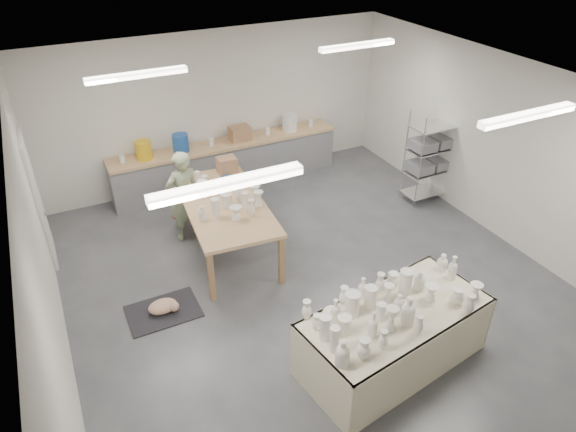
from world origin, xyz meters
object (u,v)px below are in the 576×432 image
work_table (226,201)px  potter (184,196)px  red_stool (182,214)px  drying_table (392,335)px

work_table → potter: 0.79m
red_stool → work_table: bearing=-58.7°
work_table → red_stool: 1.17m
drying_table → work_table: size_ratio=0.99×
potter → red_stool: potter is taller
drying_table → red_stool: (-1.45, 4.12, -0.14)m
work_table → red_stool: (-0.52, 0.86, -0.59)m
work_table → potter: potter is taller
drying_table → potter: 4.13m
drying_table → work_table: 3.42m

